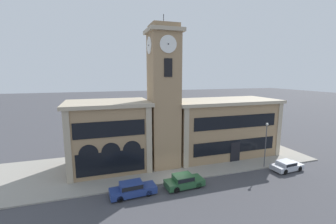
# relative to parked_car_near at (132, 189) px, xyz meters

# --- Properties ---
(ground_plane) EXTENTS (300.00, 300.00, 0.00)m
(ground_plane) POSITION_rel_parked_car_near_xyz_m (5.35, 1.27, -0.76)
(ground_plane) COLOR #424247
(sidewalk_kerb) EXTENTS (43.81, 12.38, 0.15)m
(sidewalk_kerb) POSITION_rel_parked_car_near_xyz_m (5.35, 7.46, -0.69)
(sidewalk_kerb) COLOR gray
(sidewalk_kerb) RESTS_ON ground_plane
(clock_tower) EXTENTS (4.35, 4.35, 19.72)m
(clock_tower) POSITION_rel_parked_car_near_xyz_m (5.35, 6.39, 8.57)
(clock_tower) COLOR #9E7F5B
(clock_tower) RESTS_ON ground_plane
(town_hall_left_wing) EXTENTS (10.63, 7.77, 8.96)m
(town_hall_left_wing) POSITION_rel_parked_car_near_xyz_m (-1.74, 8.07, 3.75)
(town_hall_left_wing) COLOR #9E7F5B
(town_hall_left_wing) RESTS_ON ground_plane
(town_hall_right_wing) EXTENTS (16.48, 7.77, 8.62)m
(town_hall_right_wing) POSITION_rel_parked_car_near_xyz_m (15.37, 8.08, 3.57)
(town_hall_right_wing) COLOR #9E7F5B
(town_hall_right_wing) RESTS_ON ground_plane
(parked_car_near) EXTENTS (4.85, 2.01, 1.47)m
(parked_car_near) POSITION_rel_parked_car_near_xyz_m (0.00, 0.00, 0.00)
(parked_car_near) COLOR navy
(parked_car_near) RESTS_ON ground_plane
(parked_car_mid) EXTENTS (4.41, 2.16, 1.46)m
(parked_car_mid) POSITION_rel_parked_car_near_xyz_m (5.71, 0.00, -0.00)
(parked_car_mid) COLOR #285633
(parked_car_mid) RESTS_ON ground_plane
(parked_car_far) EXTENTS (4.19, 2.14, 1.27)m
(parked_car_far) POSITION_rel_parked_car_near_xyz_m (20.13, 0.00, -0.09)
(parked_car_far) COLOR #B2B7C1
(parked_car_far) RESTS_ON ground_plane
(street_lamp) EXTENTS (0.36, 0.36, 6.01)m
(street_lamp) POSITION_rel_parked_car_near_xyz_m (17.98, 1.64, 3.31)
(street_lamp) COLOR #4C4C51
(street_lamp) RESTS_ON sidewalk_kerb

